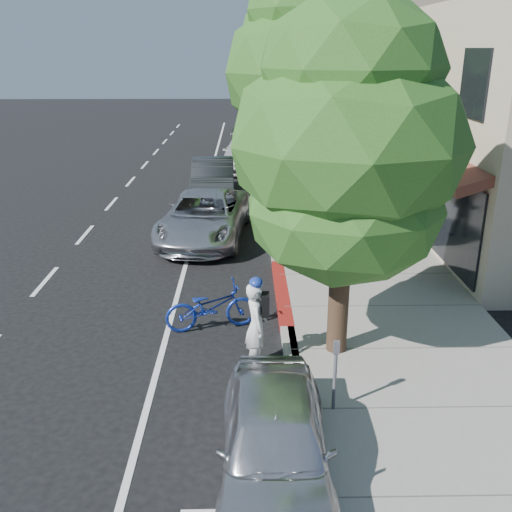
{
  "coord_description": "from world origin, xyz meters",
  "views": [
    {
      "loc": [
        -0.89,
        -12.01,
        5.79
      ],
      "look_at": [
        -0.66,
        0.14,
        1.35
      ],
      "focal_mm": 40.0,
      "sensor_mm": 36.0,
      "label": 1
    }
  ],
  "objects_px": {
    "silver_suv": "(204,217)",
    "street_tree_1": "(311,77)",
    "dark_sedan": "(213,179)",
    "street_tree_4": "(276,63)",
    "street_tree_5": "(271,66)",
    "street_tree_2": "(293,75)",
    "cyclist": "(256,326)",
    "dark_suv_far": "(252,136)",
    "bicycle": "(211,307)",
    "street_tree_0": "(347,148)",
    "white_pickup": "(245,154)",
    "street_tree_3": "(283,70)",
    "near_car_a": "(275,442)",
    "pedestrian": "(371,210)"
  },
  "relations": [
    {
      "from": "street_tree_4",
      "to": "near_car_a",
      "type": "bearing_deg",
      "value": -92.91
    },
    {
      "from": "cyclist",
      "to": "bicycle",
      "type": "xyz_separation_m",
      "value": [
        -0.95,
        1.58,
        -0.34
      ]
    },
    {
      "from": "bicycle",
      "to": "near_car_a",
      "type": "bearing_deg",
      "value": -179.76
    },
    {
      "from": "street_tree_4",
      "to": "street_tree_5",
      "type": "bearing_deg",
      "value": 90.0
    },
    {
      "from": "street_tree_2",
      "to": "street_tree_5",
      "type": "xyz_separation_m",
      "value": [
        -0.0,
        18.0,
        -0.15
      ]
    },
    {
      "from": "street_tree_0",
      "to": "street_tree_2",
      "type": "bearing_deg",
      "value": 90.0
    },
    {
      "from": "street_tree_3",
      "to": "street_tree_2",
      "type": "bearing_deg",
      "value": -90.0
    },
    {
      "from": "street_tree_3",
      "to": "dark_sedan",
      "type": "bearing_deg",
      "value": -120.89
    },
    {
      "from": "bicycle",
      "to": "street_tree_3",
      "type": "bearing_deg",
      "value": -22.03
    },
    {
      "from": "silver_suv",
      "to": "dark_sedan",
      "type": "relative_size",
      "value": 1.12
    },
    {
      "from": "street_tree_1",
      "to": "bicycle",
      "type": "height_order",
      "value": "street_tree_1"
    },
    {
      "from": "street_tree_3",
      "to": "white_pickup",
      "type": "bearing_deg",
      "value": 153.62
    },
    {
      "from": "street_tree_2",
      "to": "cyclist",
      "type": "bearing_deg",
      "value": -97.38
    },
    {
      "from": "street_tree_1",
      "to": "cyclist",
      "type": "relative_size",
      "value": 4.72
    },
    {
      "from": "street_tree_5",
      "to": "pedestrian",
      "type": "relative_size",
      "value": 4.45
    },
    {
      "from": "street_tree_4",
      "to": "white_pickup",
      "type": "relative_size",
      "value": 1.57
    },
    {
      "from": "street_tree_1",
      "to": "street_tree_2",
      "type": "relative_size",
      "value": 1.05
    },
    {
      "from": "cyclist",
      "to": "pedestrian",
      "type": "xyz_separation_m",
      "value": [
        3.76,
        7.6,
        0.15
      ]
    },
    {
      "from": "street_tree_1",
      "to": "street_tree_5",
      "type": "xyz_separation_m",
      "value": [
        0.0,
        24.0,
        -0.37
      ]
    },
    {
      "from": "street_tree_2",
      "to": "street_tree_5",
      "type": "height_order",
      "value": "street_tree_2"
    },
    {
      "from": "street_tree_5",
      "to": "white_pickup",
      "type": "bearing_deg",
      "value": -99.32
    },
    {
      "from": "street_tree_5",
      "to": "silver_suv",
      "type": "relative_size",
      "value": 1.44
    },
    {
      "from": "white_pickup",
      "to": "pedestrian",
      "type": "relative_size",
      "value": 3.03
    },
    {
      "from": "street_tree_2",
      "to": "street_tree_5",
      "type": "relative_size",
      "value": 1.01
    },
    {
      "from": "street_tree_1",
      "to": "street_tree_3",
      "type": "xyz_separation_m",
      "value": [
        0.0,
        12.0,
        -0.24
      ]
    },
    {
      "from": "near_car_a",
      "to": "bicycle",
      "type": "bearing_deg",
      "value": 104.67
    },
    {
      "from": "bicycle",
      "to": "white_pickup",
      "type": "relative_size",
      "value": 0.38
    },
    {
      "from": "street_tree_5",
      "to": "dark_suv_far",
      "type": "bearing_deg",
      "value": -104.34
    },
    {
      "from": "near_car_a",
      "to": "street_tree_0",
      "type": "bearing_deg",
      "value": 69.23
    },
    {
      "from": "street_tree_1",
      "to": "silver_suv",
      "type": "height_order",
      "value": "street_tree_1"
    },
    {
      "from": "white_pickup",
      "to": "pedestrian",
      "type": "distance_m",
      "value": 12.33
    },
    {
      "from": "dark_sedan",
      "to": "white_pickup",
      "type": "height_order",
      "value": "dark_sedan"
    },
    {
      "from": "dark_suv_far",
      "to": "street_tree_2",
      "type": "bearing_deg",
      "value": -91.47
    },
    {
      "from": "street_tree_1",
      "to": "white_pickup",
      "type": "xyz_separation_m",
      "value": [
        -1.82,
        12.9,
        -4.31
      ]
    },
    {
      "from": "street_tree_2",
      "to": "white_pickup",
      "type": "xyz_separation_m",
      "value": [
        -1.82,
        6.9,
        -4.09
      ]
    },
    {
      "from": "street_tree_3",
      "to": "dark_suv_far",
      "type": "bearing_deg",
      "value": 102.11
    },
    {
      "from": "street_tree_5",
      "to": "bicycle",
      "type": "relative_size",
      "value": 3.84
    },
    {
      "from": "street_tree_4",
      "to": "pedestrian",
      "type": "distance_m",
      "value": 17.36
    },
    {
      "from": "street_tree_0",
      "to": "silver_suv",
      "type": "height_order",
      "value": "street_tree_0"
    },
    {
      "from": "street_tree_1",
      "to": "bicycle",
      "type": "xyz_separation_m",
      "value": [
        -2.55,
        -4.78,
        -4.55
      ]
    },
    {
      "from": "street_tree_2",
      "to": "street_tree_5",
      "type": "distance_m",
      "value": 18.0
    },
    {
      "from": "white_pickup",
      "to": "near_car_a",
      "type": "relative_size",
      "value": 1.35
    },
    {
      "from": "street_tree_5",
      "to": "white_pickup",
      "type": "distance_m",
      "value": 11.92
    },
    {
      "from": "street_tree_4",
      "to": "white_pickup",
      "type": "height_order",
      "value": "street_tree_4"
    },
    {
      "from": "silver_suv",
      "to": "street_tree_1",
      "type": "bearing_deg",
      "value": -19.06
    },
    {
      "from": "street_tree_0",
      "to": "street_tree_2",
      "type": "xyz_separation_m",
      "value": [
        0.0,
        12.0,
        0.7
      ]
    },
    {
      "from": "street_tree_2",
      "to": "bicycle",
      "type": "bearing_deg",
      "value": -103.28
    },
    {
      "from": "street_tree_1",
      "to": "street_tree_2",
      "type": "height_order",
      "value": "street_tree_1"
    },
    {
      "from": "street_tree_1",
      "to": "street_tree_0",
      "type": "bearing_deg",
      "value": -90.0
    },
    {
      "from": "street_tree_2",
      "to": "dark_suv_far",
      "type": "distance_m",
      "value": 13.21
    }
  ]
}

